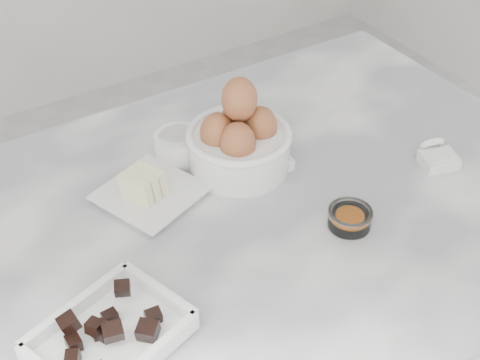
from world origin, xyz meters
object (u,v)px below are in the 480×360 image
(chocolate_dish, at_px, (110,334))
(sugar_ramekin, at_px, (178,146))
(zest_bowl, at_px, (350,217))
(salt_spoon, at_px, (437,156))
(honey_bowl, at_px, (236,175))
(butter_plate, at_px, (149,189))
(vanilla_spoon, at_px, (273,159))
(egg_bowl, at_px, (239,139))

(chocolate_dish, height_order, sugar_ramekin, same)
(zest_bowl, relative_size, salt_spoon, 0.84)
(honey_bowl, xyz_separation_m, zest_bowl, (0.10, -0.19, -0.00))
(butter_plate, xyz_separation_m, vanilla_spoon, (0.23, -0.03, -0.01))
(egg_bowl, distance_m, zest_bowl, 0.24)
(chocolate_dish, relative_size, honey_bowl, 2.86)
(sugar_ramekin, height_order, egg_bowl, egg_bowl)
(chocolate_dish, bearing_deg, sugar_ramekin, 49.42)
(sugar_ramekin, xyz_separation_m, vanilla_spoon, (0.13, -0.11, -0.01))
(vanilla_spoon, bearing_deg, salt_spoon, -30.80)
(honey_bowl, height_order, zest_bowl, honey_bowl)
(sugar_ramekin, distance_m, egg_bowl, 0.11)
(chocolate_dish, xyz_separation_m, butter_plate, (0.18, 0.24, -0.00))
(sugar_ramekin, bearing_deg, egg_bowl, -42.96)
(chocolate_dish, xyz_separation_m, honey_bowl, (0.32, 0.20, -0.00))
(sugar_ramekin, relative_size, zest_bowl, 1.18)
(honey_bowl, relative_size, vanilla_spoon, 1.11)
(egg_bowl, xyz_separation_m, honey_bowl, (-0.03, -0.04, -0.04))
(egg_bowl, relative_size, honey_bowl, 2.27)
(chocolate_dish, distance_m, honey_bowl, 0.38)
(sugar_ramekin, height_order, vanilla_spoon, sugar_ramekin)
(egg_bowl, xyz_separation_m, zest_bowl, (0.07, -0.23, -0.04))
(honey_bowl, relative_size, zest_bowl, 1.11)
(sugar_ramekin, height_order, zest_bowl, sugar_ramekin)
(sugar_ramekin, xyz_separation_m, honey_bowl, (0.05, -0.11, -0.01))
(chocolate_dish, height_order, butter_plate, butter_plate)
(sugar_ramekin, relative_size, salt_spoon, 0.99)
(butter_plate, distance_m, salt_spoon, 0.51)
(chocolate_dish, bearing_deg, egg_bowl, 34.41)
(butter_plate, distance_m, sugar_ramekin, 0.12)
(chocolate_dish, relative_size, butter_plate, 1.20)
(chocolate_dish, bearing_deg, zest_bowl, 1.86)
(butter_plate, height_order, zest_bowl, butter_plate)
(egg_bowl, height_order, vanilla_spoon, egg_bowl)
(sugar_ramekin, bearing_deg, butter_plate, -143.02)
(butter_plate, xyz_separation_m, zest_bowl, (0.24, -0.23, -0.00))
(zest_bowl, bearing_deg, chocolate_dish, -178.14)
(butter_plate, distance_m, honey_bowl, 0.15)
(zest_bowl, xyz_separation_m, salt_spoon, (0.24, 0.05, -0.00))
(butter_plate, distance_m, zest_bowl, 0.33)
(butter_plate, height_order, vanilla_spoon, butter_plate)
(salt_spoon, bearing_deg, egg_bowl, 149.33)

